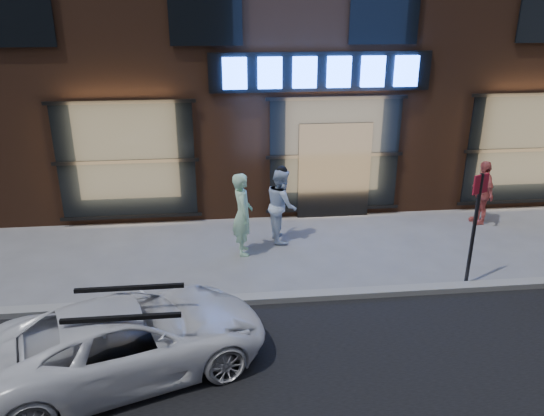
{
  "coord_description": "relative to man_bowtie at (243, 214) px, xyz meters",
  "views": [
    {
      "loc": [
        -2.86,
        -8.37,
        5.16
      ],
      "look_at": [
        -1.79,
        1.6,
        1.2
      ],
      "focal_mm": 35.0,
      "sensor_mm": 36.0,
      "label": 1
    }
  ],
  "objects": [
    {
      "name": "ground",
      "position": [
        2.37,
        -2.06,
        -0.91
      ],
      "size": [
        90.0,
        90.0,
        0.0
      ],
      "primitive_type": "plane",
      "color": "slate",
      "rests_on": "ground"
    },
    {
      "name": "curb",
      "position": [
        2.37,
        -2.06,
        -0.85
      ],
      "size": [
        60.0,
        0.25,
        0.12
      ],
      "primitive_type": "cube",
      "color": "gray",
      "rests_on": "ground"
    },
    {
      "name": "storefront_building",
      "position": [
        2.37,
        5.93,
        4.24
      ],
      "size": [
        30.2,
        8.28,
        10.3
      ],
      "color": "#54301E",
      "rests_on": "ground"
    },
    {
      "name": "man_bowtie",
      "position": [
        0.0,
        0.0,
        0.0
      ],
      "size": [
        0.47,
        0.69,
        1.81
      ],
      "primitive_type": "imported",
      "rotation": [
        0.0,
        0.0,
        1.63
      ],
      "color": "#BDF8C7",
      "rests_on": "ground"
    },
    {
      "name": "man_cap",
      "position": [
        0.91,
        0.61,
        -0.06
      ],
      "size": [
        0.7,
        0.87,
        1.69
      ],
      "primitive_type": "imported",
      "rotation": [
        0.0,
        0.0,
        1.64
      ],
      "color": "white",
      "rests_on": "ground"
    },
    {
      "name": "passerby",
      "position": [
        5.88,
        1.07,
        -0.12
      ],
      "size": [
        0.39,
        0.93,
        1.58
      ],
      "primitive_type": "imported",
      "rotation": [
        0.0,
        0.0,
        -1.57
      ],
      "color": "#D76158",
      "rests_on": "ground"
    },
    {
      "name": "white_suv",
      "position": [
        -1.86,
        -3.77,
        -0.35
      ],
      "size": [
        4.41,
        3.08,
        1.12
      ],
      "primitive_type": "imported",
      "rotation": [
        0.0,
        0.0,
        1.91
      ],
      "color": "white",
      "rests_on": "ground"
    },
    {
      "name": "sign_post",
      "position": [
        4.22,
        -1.85,
        0.46
      ],
      "size": [
        0.34,
        0.17,
        2.26
      ],
      "rotation": [
        0.0,
        0.0,
        0.41
      ],
      "color": "#262628",
      "rests_on": "ground"
    }
  ]
}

